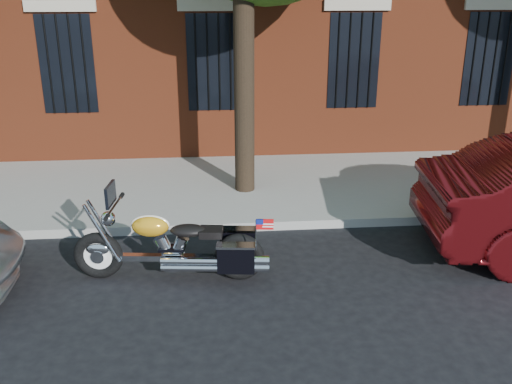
{
  "coord_description": "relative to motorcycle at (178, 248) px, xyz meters",
  "views": [
    {
      "loc": [
        -0.17,
        -7.11,
        3.81
      ],
      "look_at": [
        0.52,
        0.8,
        0.87
      ],
      "focal_mm": 40.0,
      "sensor_mm": 36.0,
      "label": 1
    }
  ],
  "objects": [
    {
      "name": "ground",
      "position": [
        0.6,
        0.18,
        -0.46
      ],
      "size": [
        120.0,
        120.0,
        0.0
      ],
      "primitive_type": "plane",
      "color": "black",
      "rests_on": "ground"
    },
    {
      "name": "motorcycle",
      "position": [
        0.0,
        0.0,
        0.0
      ],
      "size": [
        2.65,
        0.93,
        1.36
      ],
      "rotation": [
        0.0,
        0.0,
        -0.11
      ],
      "color": "black",
      "rests_on": "ground"
    },
    {
      "name": "curb",
      "position": [
        0.6,
        1.56,
        -0.38
      ],
      "size": [
        40.0,
        0.16,
        0.15
      ],
      "primitive_type": "cube",
      "color": "gray",
      "rests_on": "ground"
    },
    {
      "name": "sidewalk",
      "position": [
        0.6,
        3.44,
        -0.38
      ],
      "size": [
        40.0,
        3.6,
        0.15
      ],
      "primitive_type": "cube",
      "color": "gray",
      "rests_on": "ground"
    }
  ]
}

